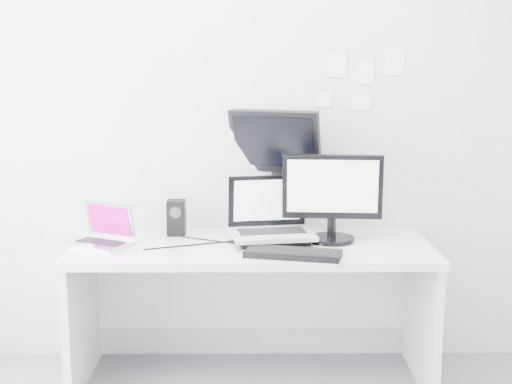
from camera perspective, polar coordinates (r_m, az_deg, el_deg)
back_wall at (r=3.79m, az=-0.33°, el=6.22°), size 3.60×0.00×3.60m
desk at (r=3.65m, az=-0.32°, el=-9.80°), size 1.80×0.70×0.73m
macbook at (r=3.57m, az=-12.60°, el=-2.56°), size 0.37×0.34×0.22m
speaker at (r=3.74m, az=-6.45°, el=-2.06°), size 0.10×0.10×0.19m
dell_laptop at (r=3.53m, az=1.33°, el=-1.47°), size 0.45×0.38×0.34m
rear_monitor at (r=3.78m, az=1.64°, el=1.88°), size 0.52×0.35×0.67m
samsung_monitor at (r=3.57m, az=6.18°, el=-0.38°), size 0.52×0.27×0.46m
keyboard at (r=3.32m, az=3.02°, el=-4.99°), size 0.47×0.26×0.03m
mouse at (r=3.27m, az=5.89°, el=-5.22°), size 0.12×0.09×0.04m
wall_note_0 at (r=3.80m, az=6.58°, el=10.25°), size 0.10×0.00×0.14m
wall_note_1 at (r=3.82m, az=8.83°, el=9.59°), size 0.09×0.00×0.13m
wall_note_2 at (r=3.84m, az=11.10°, el=10.27°), size 0.10×0.00×0.14m
wall_note_3 at (r=3.82m, az=8.47°, el=7.20°), size 0.11×0.00×0.08m
wall_note_4 at (r=3.79m, az=5.46°, el=7.45°), size 0.09×0.00×0.08m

